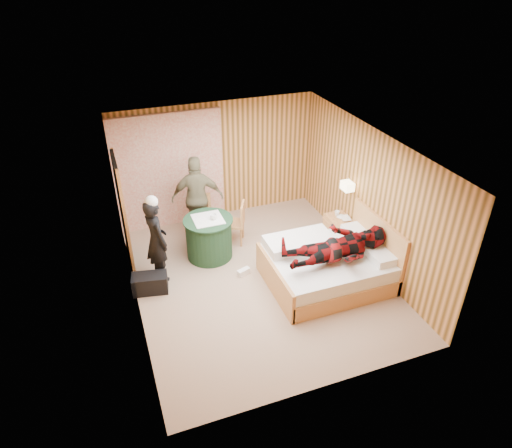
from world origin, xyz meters
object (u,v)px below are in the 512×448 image
object	(u,v)px
round_table	(209,237)
man_at_table	(198,198)
chair_near	(238,220)
bed	(328,265)
wall_lamp	(348,186)
woman_standing	(156,240)
man_on_bed	(339,240)
chair_far	(200,213)
nightstand	(339,231)
duffel_bag	(150,283)

from	to	relation	value
round_table	man_at_table	distance (m)	0.89
chair_near	bed	bearing A→B (deg)	57.78
wall_lamp	round_table	bearing A→B (deg)	168.01
woman_standing	man_on_bed	bearing A→B (deg)	-132.23
chair_far	man_at_table	xyz separation A→B (m)	(-0.02, 0.05, 0.32)
chair_near	nightstand	bearing A→B (deg)	93.49
man_on_bed	woman_standing	bearing A→B (deg)	154.14
woman_standing	man_on_bed	world-z (taller)	man_on_bed
nightstand	chair_near	world-z (taller)	chair_near
duffel_bag	man_on_bed	bearing A→B (deg)	-7.75
nightstand	woman_standing	size ratio (longest dim) A/B	0.39
nightstand	man_on_bed	world-z (taller)	man_on_bed
nightstand	chair_near	size ratio (longest dim) A/B	0.69
nightstand	round_table	distance (m)	2.54
bed	chair_far	world-z (taller)	bed
man_on_bed	duffel_bag	bearing A→B (deg)	161.62
woman_standing	chair_far	bearing A→B (deg)	-60.58
bed	nightstand	world-z (taller)	bed
bed	duffel_bag	size ratio (longest dim) A/B	3.43
nightstand	chair_near	distance (m)	2.00
nightstand	chair_far	bearing A→B (deg)	154.22
bed	nightstand	size ratio (longest dim) A/B	3.37
chair_far	chair_near	xyz separation A→B (m)	(0.63, -0.45, -0.03)
man_on_bed	nightstand	bearing A→B (deg)	58.69
round_table	chair_near	size ratio (longest dim) A/B	1.05
chair_near	man_on_bed	world-z (taller)	man_on_bed
bed	woman_standing	world-z (taller)	woman_standing
duffel_bag	woman_standing	world-z (taller)	woman_standing
man_on_bed	wall_lamp	bearing A→B (deg)	55.73
chair_far	woman_standing	distance (m)	1.49
chair_near	man_at_table	xyz separation A→B (m)	(-0.65, 0.50, 0.36)
chair_far	wall_lamp	bearing A→B (deg)	-8.93
nightstand	chair_far	world-z (taller)	chair_far
duffel_bag	man_on_bed	world-z (taller)	man_on_bed
nightstand	chair_far	xyz separation A→B (m)	(-2.47, 1.19, 0.24)
wall_lamp	chair_near	bearing A→B (deg)	156.81
round_table	chair_near	xyz separation A→B (m)	(0.65, 0.27, 0.10)
duffel_bag	man_at_table	xyz separation A→B (m)	(1.23, 1.45, 0.70)
wall_lamp	man_on_bed	distance (m)	1.41
round_table	chair_far	bearing A→B (deg)	88.02
round_table	man_on_bed	bearing A→B (deg)	-43.47
wall_lamp	nightstand	xyz separation A→B (m)	(-0.04, 0.07, -1.00)
chair_near	chair_far	bearing A→B (deg)	-100.20
chair_far	duffel_bag	world-z (taller)	chair_far
nightstand	man_on_bed	bearing A→B (deg)	-121.31
nightstand	woman_standing	world-z (taller)	woman_standing
chair_far	duffel_bag	size ratio (longest dim) A/B	1.58
bed	chair_near	bearing A→B (deg)	122.34
bed	chair_near	size ratio (longest dim) A/B	2.32
chair_far	chair_near	size ratio (longest dim) A/B	1.07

